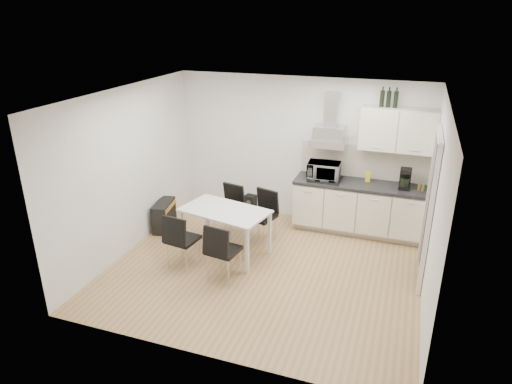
% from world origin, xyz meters
% --- Properties ---
extents(ground, '(4.50, 4.50, 0.00)m').
position_xyz_m(ground, '(0.00, 0.00, 0.00)').
color(ground, tan).
rests_on(ground, ground).
extents(wall_back, '(4.50, 0.10, 2.60)m').
position_xyz_m(wall_back, '(0.00, 2.00, 1.30)').
color(wall_back, white).
rests_on(wall_back, ground).
extents(wall_front, '(4.50, 0.10, 2.60)m').
position_xyz_m(wall_front, '(0.00, -2.00, 1.30)').
color(wall_front, white).
rests_on(wall_front, ground).
extents(wall_left, '(0.10, 4.00, 2.60)m').
position_xyz_m(wall_left, '(-2.25, 0.00, 1.30)').
color(wall_left, white).
rests_on(wall_left, ground).
extents(wall_right, '(0.10, 4.00, 2.60)m').
position_xyz_m(wall_right, '(2.25, 0.00, 1.30)').
color(wall_right, white).
rests_on(wall_right, ground).
extents(ceiling, '(4.50, 4.50, 0.00)m').
position_xyz_m(ceiling, '(0.00, 0.00, 2.60)').
color(ceiling, white).
rests_on(ceiling, wall_back).
extents(doorway, '(0.08, 1.04, 2.10)m').
position_xyz_m(doorway, '(2.21, 0.55, 1.05)').
color(doorway, white).
rests_on(doorway, ground).
extents(kitchenette, '(2.22, 0.64, 2.52)m').
position_xyz_m(kitchenette, '(1.18, 1.73, 0.83)').
color(kitchenette, beige).
rests_on(kitchenette, ground).
extents(dining_table, '(1.46, 1.02, 0.75)m').
position_xyz_m(dining_table, '(-0.74, 0.27, 0.66)').
color(dining_table, white).
rests_on(dining_table, ground).
extents(chair_far_left, '(0.54, 0.58, 0.88)m').
position_xyz_m(chair_far_left, '(-0.94, 0.86, 0.44)').
color(chair_far_left, black).
rests_on(chair_far_left, ground).
extents(chair_far_right, '(0.56, 0.60, 0.88)m').
position_xyz_m(chair_far_right, '(-0.33, 0.82, 0.44)').
color(chair_far_right, black).
rests_on(chair_far_right, ground).
extents(chair_near_left, '(0.51, 0.56, 0.88)m').
position_xyz_m(chair_near_left, '(-1.18, -0.32, 0.44)').
color(chair_near_left, black).
rests_on(chair_near_left, ground).
extents(chair_near_right, '(0.51, 0.56, 0.88)m').
position_xyz_m(chair_near_right, '(-0.47, -0.42, 0.44)').
color(chair_near_right, black).
rests_on(chair_near_right, ground).
extents(guitar_amp, '(0.37, 0.65, 0.51)m').
position_xyz_m(guitar_amp, '(-2.10, 0.70, 0.26)').
color(guitar_amp, black).
rests_on(guitar_amp, ground).
extents(floor_speaker, '(0.22, 0.20, 0.33)m').
position_xyz_m(floor_speaker, '(-0.91, 1.90, 0.17)').
color(floor_speaker, black).
rests_on(floor_speaker, ground).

